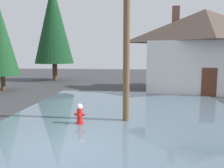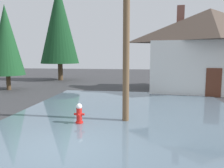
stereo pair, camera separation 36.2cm
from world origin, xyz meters
name	(u,v)px [view 1 (the left image)]	position (x,y,z in m)	size (l,w,h in m)	color
ground_plane	(63,153)	(0.00, 0.00, -0.05)	(80.00, 80.00, 0.10)	#38383A
flood_puddle	(128,116)	(1.82, 4.14, 0.02)	(10.93, 13.94, 0.04)	slate
fire_hydrant	(80,114)	(-0.13, 2.61, 0.43)	(0.44, 0.38, 0.88)	red
utility_pole	(127,23)	(1.76, 3.28, 4.20)	(1.60, 0.28, 8.05)	brown
house	(203,49)	(7.53, 12.57, 3.35)	(9.90, 6.85, 6.97)	silver
pine_tree_tall_left	(53,24)	(-7.02, 18.56, 6.36)	(4.33, 4.33, 10.82)	#4C3823
pine_tree_mid_left	(0,40)	(-8.59, 10.87, 4.07)	(2.77, 2.77, 6.92)	#4C3823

